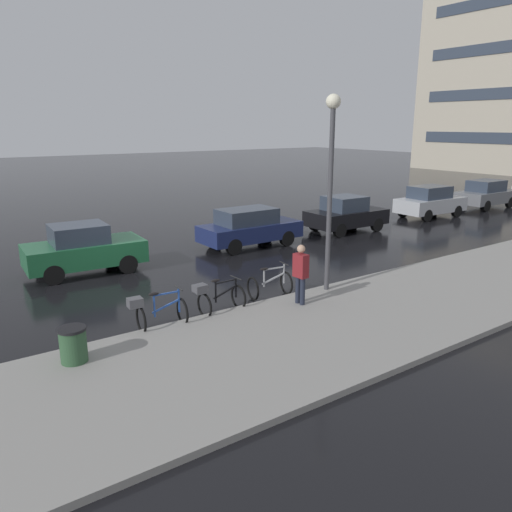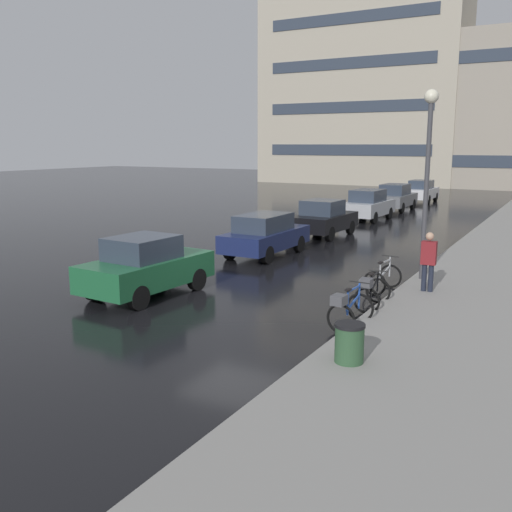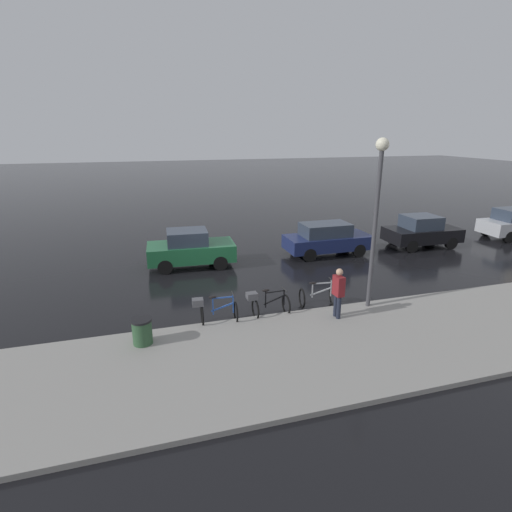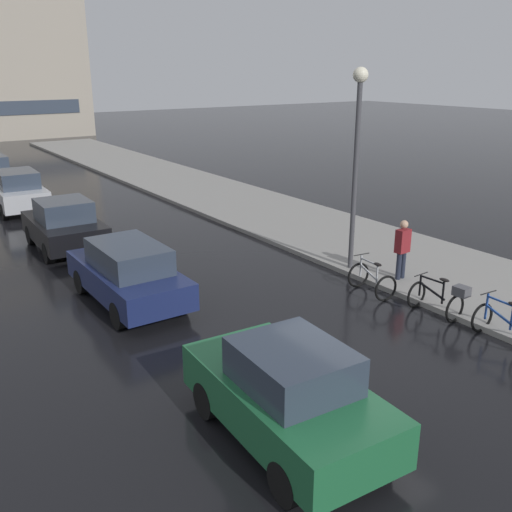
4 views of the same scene
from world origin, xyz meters
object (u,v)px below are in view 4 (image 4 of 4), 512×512
bicycle_nearest (510,323)px  pedestrian (402,248)px  car_navy (128,273)px  car_green (288,394)px  car_black (64,225)px  bicycle_third (372,280)px  streetlamp (357,141)px  bicycle_second (442,298)px  car_silver (18,191)px

bicycle_nearest → pedestrian: pedestrian is taller
car_navy → pedestrian: pedestrian is taller
car_green → car_black: bearing=89.2°
bicycle_third → streetlamp: streetlamp is taller
pedestrian → car_navy: bearing=156.6°
bicycle_second → car_silver: (-5.71, 16.73, 0.35)m
car_green → car_black: size_ratio=1.02×
bicycle_third → car_navy: car_navy is taller
bicycle_second → car_navy: bearing=139.2°
car_navy → pedestrian: size_ratio=2.34×
bicycle_nearest → bicycle_second: (-0.04, 1.74, 0.00)m
bicycle_second → streetlamp: (0.42, 3.53, 3.28)m
car_navy → streetlamp: streetlamp is taller
bicycle_nearest → bicycle_second: bicycle_nearest is taller
bicycle_nearest → car_navy: (-5.80, 6.72, 0.32)m
bicycle_third → pedestrian: bearing=5.4°
bicycle_second → streetlamp: streetlamp is taller
bicycle_second → car_green: car_green is taller
bicycle_third → pedestrian: (1.22, 0.11, 0.62)m
bicycle_nearest → car_silver: (-5.74, 18.47, 0.35)m
streetlamp → car_green: bearing=-140.4°
bicycle_second → car_silver: bearing=108.8°
bicycle_second → streetlamp: size_ratio=0.25×
bicycle_nearest → bicycle_third: bearing=95.2°
car_navy → bicycle_second: bearing=-40.8°
car_green → car_navy: (0.11, 6.67, -0.01)m
car_black → bicycle_nearest: bearing=-64.7°
car_green → car_silver: (0.17, 18.42, 0.02)m
bicycle_nearest → car_silver: bearing=107.3°
bicycle_nearest → streetlamp: size_ratio=0.25×
car_green → streetlamp: (6.30, 5.22, 2.95)m
car_navy → car_silver: size_ratio=1.05×
car_navy → streetlamp: 7.01m
bicycle_nearest → bicycle_second: bearing=91.3°
pedestrian → streetlamp: 3.15m
pedestrian → streetlamp: size_ratio=0.31×
bicycle_third → car_silver: size_ratio=0.31×
car_silver → pedestrian: (6.62, -14.64, 0.17)m
bicycle_second → car_silver: car_silver is taller
car_green → car_black: (0.17, 12.10, -0.01)m
pedestrian → streetlamp: (-0.50, 1.44, 2.76)m
bicycle_nearest → car_black: 13.44m
bicycle_second → pedestrian: 2.34m
car_silver → car_black: bearing=-90.0°
bicycle_nearest → bicycle_third: (-0.34, 3.71, -0.11)m
car_silver → pedestrian: bearing=-65.7°
bicycle_second → car_navy: car_navy is taller
car_silver → pedestrian: 16.07m
bicycle_third → streetlamp: 3.79m
bicycle_second → pedestrian: bearing=66.3°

